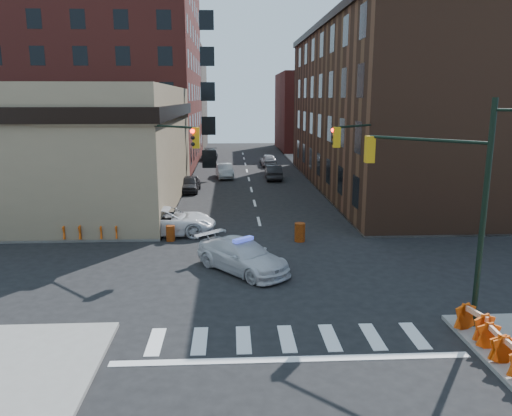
{
  "coord_description": "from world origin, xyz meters",
  "views": [
    {
      "loc": [
        -1.88,
        -22.55,
        8.12
      ],
      "look_at": [
        -0.5,
        4.26,
        2.2
      ],
      "focal_mm": 35.0,
      "sensor_mm": 36.0,
      "label": 1
    }
  ],
  "objects": [
    {
      "name": "commercial_row_ne",
      "position": [
        13.0,
        22.5,
        7.0
      ],
      "size": [
        14.0,
        34.0,
        14.0
      ],
      "primitive_type": "cube",
      "color": "#45291B",
      "rests_on": "ground"
    },
    {
      "name": "parked_car_enear",
      "position": [
        2.5,
        27.69,
        0.73
      ],
      "size": [
        1.59,
        4.45,
        1.46
      ],
      "primitive_type": "imported",
      "rotation": [
        0.0,
        0.0,
        3.13
      ],
      "color": "black",
      "rests_on": "ground"
    },
    {
      "name": "parked_car_wnear",
      "position": [
        -5.5,
        21.21,
        0.71
      ],
      "size": [
        1.85,
        4.24,
        1.42
      ],
      "primitive_type": "imported",
      "rotation": [
        0.0,
        0.0,
        -0.04
      ],
      "color": "black",
      "rests_on": "ground"
    },
    {
      "name": "tree_ne_near",
      "position": [
        7.5,
        26.0,
        3.49
      ],
      "size": [
        3.0,
        3.0,
        4.85
      ],
      "color": "black",
      "rests_on": "sidewalk_ne"
    },
    {
      "name": "filler_nw",
      "position": [
        -16.0,
        62.0,
        8.0
      ],
      "size": [
        20.0,
        18.0,
        16.0
      ],
      "primitive_type": "cube",
      "color": "brown",
      "rests_on": "ground"
    },
    {
      "name": "apartment_block",
      "position": [
        -18.5,
        40.0,
        12.0
      ],
      "size": [
        25.0,
        25.0,
        24.0
      ],
      "primitive_type": "cube",
      "color": "maroon",
      "rests_on": "ground"
    },
    {
      "name": "barricade_se_b",
      "position": [
        6.44,
        -9.43,
        0.58
      ],
      "size": [
        0.59,
        1.15,
        0.85
      ],
      "primitive_type": null,
      "rotation": [
        0.0,
        0.0,
        1.59
      ],
      "color": "orange",
      "rests_on": "sidewalk_se"
    },
    {
      "name": "barricade_nw_a",
      "position": [
        -8.9,
        5.7,
        0.58
      ],
      "size": [
        1.16,
        0.6,
        0.86
      ],
      "primitive_type": null,
      "rotation": [
        0.0,
        0.0,
        0.02
      ],
      "color": "red",
      "rests_on": "sidewalk_nw"
    },
    {
      "name": "signal_pole_nw",
      "position": [
        -5.85,
        5.34,
        4.34
      ],
      "size": [
        3.58,
        3.67,
        8.0
      ],
      "rotation": [
        0.0,
        0.0,
        -0.79
      ],
      "color": "black",
      "rests_on": "sidewalk_nw"
    },
    {
      "name": "bank_building",
      "position": [
        -17.0,
        16.5,
        4.5
      ],
      "size": [
        22.0,
        22.0,
        9.0
      ],
      "primitive_type": "cube",
      "color": "#877558",
      "rests_on": "ground"
    },
    {
      "name": "barricade_nw_b",
      "position": [
        -10.95,
        5.7,
        0.6
      ],
      "size": [
        1.25,
        0.69,
        0.91
      ],
      "primitive_type": null,
      "rotation": [
        0.0,
        0.0,
        -0.07
      ],
      "color": "orange",
      "rests_on": "sidewalk_nw"
    },
    {
      "name": "tree_ne_far",
      "position": [
        7.5,
        34.0,
        3.49
      ],
      "size": [
        3.0,
        3.0,
        4.85
      ],
      "color": "black",
      "rests_on": "sidewalk_ne"
    },
    {
      "name": "sidewalk_ne",
      "position": [
        23.0,
        32.75,
        0.07
      ],
      "size": [
        34.0,
        54.5,
        0.15
      ],
      "primitive_type": "cube",
      "color": "gray",
      "rests_on": "ground"
    },
    {
      "name": "parked_car_wfar",
      "position": [
        -2.5,
        28.97,
        0.73
      ],
      "size": [
        2.04,
        4.59,
        1.47
      ],
      "primitive_type": "imported",
      "rotation": [
        0.0,
        0.0,
        0.11
      ],
      "color": "#92969A",
      "rests_on": "ground"
    },
    {
      "name": "pedestrian_c",
      "position": [
        -12.13,
        7.28,
        1.0
      ],
      "size": [
        1.08,
        0.81,
        1.71
      ],
      "primitive_type": "imported",
      "rotation": [
        0.0,
        0.0,
        0.45
      ],
      "color": "black",
      "rests_on": "sidewalk_nw"
    },
    {
      "name": "filler_ne",
      "position": [
        14.0,
        58.0,
        6.0
      ],
      "size": [
        16.0,
        16.0,
        12.0
      ],
      "primitive_type": "cube",
      "color": "maroon",
      "rests_on": "ground"
    },
    {
      "name": "barricade_se_c",
      "position": [
        6.4,
        -8.5,
        0.58
      ],
      "size": [
        0.63,
        1.17,
        0.86
      ],
      "primitive_type": null,
      "rotation": [
        0.0,
        0.0,
        1.52
      ],
      "color": "red",
      "rests_on": "sidewalk_se"
    },
    {
      "name": "police_car",
      "position": [
        -1.36,
        0.21,
        0.76
      ],
      "size": [
        5.02,
        5.36,
        1.52
      ],
      "primitive_type": "imported",
      "rotation": [
        0.0,
        0.0,
        0.71
      ],
      "color": "silver",
      "rests_on": "ground"
    },
    {
      "name": "sidewalk_nw",
      "position": [
        -23.0,
        32.75,
        0.07
      ],
      "size": [
        34.0,
        54.5,
        0.15
      ],
      "primitive_type": "cube",
      "color": "gray",
      "rests_on": "ground"
    },
    {
      "name": "parked_car_efar",
      "position": [
        2.75,
        37.92,
        0.75
      ],
      "size": [
        2.03,
        4.5,
        1.5
      ],
      "primitive_type": "imported",
      "rotation": [
        0.0,
        0.0,
        3.2
      ],
      "color": "#97989F",
      "rests_on": "ground"
    },
    {
      "name": "barricade_se_a",
      "position": [
        6.4,
        -7.15,
        0.61
      ],
      "size": [
        0.9,
        1.35,
        0.92
      ],
      "primitive_type": null,
      "rotation": [
        0.0,
        0.0,
        1.82
      ],
      "color": "#D7550A",
      "rests_on": "sidewalk_se"
    },
    {
      "name": "pedestrian_a",
      "position": [
        -9.87,
        9.17,
        1.06
      ],
      "size": [
        0.67,
        0.44,
        1.82
      ],
      "primitive_type": "imported",
      "rotation": [
        0.0,
        0.0,
        0.01
      ],
      "color": "black",
      "rests_on": "sidewalk_nw"
    },
    {
      "name": "ground",
      "position": [
        0.0,
        0.0,
        0.0
      ],
      "size": [
        140.0,
        140.0,
        0.0
      ],
      "primitive_type": "plane",
      "color": "black",
      "rests_on": "ground"
    },
    {
      "name": "parked_car_wdeep",
      "position": [
        -4.63,
        44.56,
        0.73
      ],
      "size": [
        2.07,
        5.03,
        1.46
      ],
      "primitive_type": "imported",
      "rotation": [
        0.0,
        0.0,
        -0.01
      ],
      "color": "black",
      "rests_on": "ground"
    },
    {
      "name": "signal_pole_se",
      "position": [
        6.04,
        -5.52,
        4.61
      ],
      "size": [
        5.4,
        5.27,
        8.0
      ],
      "rotation": [
        0.0,
        0.0,
        2.36
      ],
      "color": "black",
      "rests_on": "sidewalk_se"
    },
    {
      "name": "pickup",
      "position": [
        -5.8,
        7.11,
        0.83
      ],
      "size": [
        6.0,
        2.78,
        1.66
      ],
      "primitive_type": "imported",
      "rotation": [
        0.0,
        0.0,
        1.57
      ],
      "color": "silver",
      "rests_on": "ground"
    },
    {
      "name": "pedestrian_b",
      "position": [
        -11.48,
        7.02,
        0.97
      ],
      "size": [
        0.97,
        0.88,
        1.64
      ],
      "primitive_type": "imported",
      "rotation": [
        0.0,
        0.0,
        0.39
      ],
      "color": "black",
      "rests_on": "sidewalk_nw"
    },
    {
      "name": "barrel_bank",
      "position": [
        -5.4,
        5.6,
        0.46
      ],
      "size": [
        0.59,
        0.59,
        0.91
      ],
      "primitive_type": "cylinder",
      "rotation": [
        0.0,
        0.0,
        0.17
      ],
      "color": "#F1510B",
      "rests_on": "ground"
    },
    {
      "name": "signal_pole_ne",
      "position": [
        5.84,
        5.35,
        4.34
      ],
      "size": [
        3.67,
        3.58,
        8.0
      ],
      "rotation": [
        0.0,
        0.0,
        -2.36
      ],
      "color": "black",
      "rests_on": "sidewalk_ne"
    },
    {
      "name": "barrel_road",
      "position": [
        2.09,
        5.12,
        0.54
      ],
      "size": [
        0.62,
        0.62,
        1.08
      ],
      "primitive_type": "cylinder",
      "rotation": [
        0.0,
        0.0,
        -0.02
      ],
      "color": "#C15B09",
      "rests_on": "ground"
    }
  ]
}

